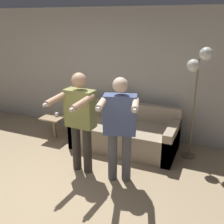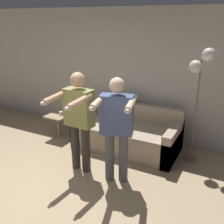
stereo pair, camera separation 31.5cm
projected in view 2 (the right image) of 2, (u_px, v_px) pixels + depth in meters
name	position (u px, v px, depth m)	size (l,w,h in m)	color
ground_plane	(41.00, 194.00, 3.75)	(16.00, 16.00, 0.00)	tan
wall_back	(120.00, 74.00, 5.44)	(10.00, 0.05, 2.60)	#B7B2A8
couch	(127.00, 134.00, 5.03)	(1.96, 0.93, 0.80)	tan
person_left	(78.00, 116.00, 4.06)	(0.56, 0.70, 1.63)	#38332D
person_right	(116.00, 124.00, 3.78)	(0.66, 0.78, 1.62)	#56565B
cat	(128.00, 98.00, 5.20)	(0.52, 0.15, 0.18)	silver
floor_lamp	(201.00, 71.00, 4.16)	(0.39, 0.25, 1.96)	#756047
side_table	(58.00, 121.00, 5.49)	(0.44, 0.44, 0.49)	#A38460
cup	(61.00, 113.00, 5.44)	(0.07, 0.07, 0.08)	white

